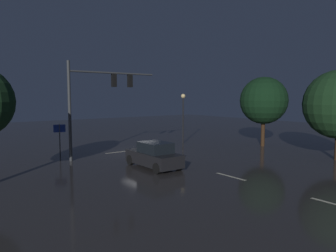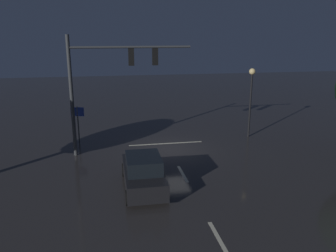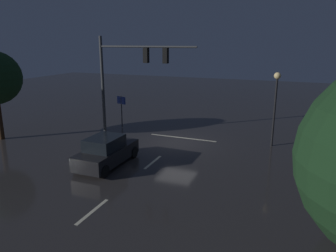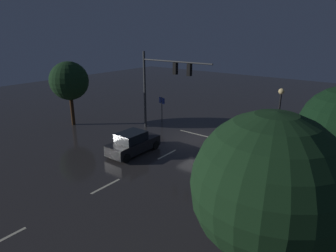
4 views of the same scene
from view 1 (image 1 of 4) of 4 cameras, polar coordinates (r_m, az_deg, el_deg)
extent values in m
plane|color=#2D2B2B|center=(26.63, -5.09, -4.75)|extent=(80.00, 80.00, 0.00)
cylinder|color=#383A3D|center=(23.73, -17.27, 2.53)|extent=(0.22, 0.22, 7.19)
cylinder|color=#383A3D|center=(25.20, -9.71, 9.38)|extent=(7.13, 0.14, 0.14)
cube|color=black|center=(25.16, -9.69, 8.08)|extent=(0.32, 0.36, 1.00)
sphere|color=black|center=(25.35, -9.90, 8.78)|extent=(0.20, 0.20, 0.20)
sphere|color=black|center=(25.33, -9.89, 8.06)|extent=(0.20, 0.20, 0.20)
sphere|color=#19F24C|center=(25.32, -9.88, 7.34)|extent=(0.20, 0.20, 0.20)
cube|color=black|center=(25.85, -6.86, 8.04)|extent=(0.32, 0.36, 1.00)
sphere|color=black|center=(26.03, -7.08, 8.73)|extent=(0.20, 0.20, 0.20)
sphere|color=black|center=(26.01, -7.07, 8.02)|extent=(0.20, 0.20, 0.20)
sphere|color=#19F24C|center=(26.00, -7.06, 7.32)|extent=(0.20, 0.20, 0.20)
cube|color=beige|center=(23.39, 0.13, -6.14)|extent=(0.16, 2.20, 0.01)
cube|color=beige|center=(19.08, 11.22, -8.89)|extent=(0.16, 2.20, 0.01)
cube|color=beige|center=(15.90, 27.96, -12.34)|extent=(0.16, 2.20, 0.01)
cube|color=beige|center=(27.68, -6.46, -4.37)|extent=(5.00, 0.16, 0.01)
cube|color=black|center=(20.94, -2.60, -5.79)|extent=(1.82, 4.31, 0.80)
cube|color=black|center=(20.65, -2.30, -3.86)|extent=(1.61, 2.11, 0.68)
cylinder|color=black|center=(21.89, -6.80, -6.08)|extent=(0.22, 0.68, 0.68)
cylinder|color=black|center=(22.76, -3.12, -5.61)|extent=(0.22, 0.68, 0.68)
cylinder|color=black|center=(19.24, -1.98, -7.64)|extent=(0.22, 0.68, 0.68)
cylinder|color=black|center=(20.23, 1.95, -7.00)|extent=(0.22, 0.68, 0.68)
sphere|color=#F9EFC6|center=(22.36, -7.06, -4.98)|extent=(0.20, 0.20, 0.20)
sphere|color=#F9EFC6|center=(23.02, -4.24, -4.65)|extent=(0.20, 0.20, 0.20)
cylinder|color=black|center=(31.35, 2.73, 0.94)|extent=(0.14, 0.14, 4.51)
sphere|color=#F9D88C|center=(31.26, 2.75, 5.40)|extent=(0.44, 0.44, 0.44)
cylinder|color=#383A3D|center=(26.29, -18.88, -2.38)|extent=(0.09, 0.09, 2.52)
cube|color=navy|center=(26.19, -18.94, -0.41)|extent=(0.88, 0.30, 0.60)
cylinder|color=#382314|center=(31.01, 16.69, -1.06)|extent=(0.36, 0.36, 2.64)
sphere|color=black|center=(30.83, 16.83, 4.42)|extent=(4.37, 4.37, 4.37)
camera|label=2|loc=(10.54, 44.18, 18.28)|focal=36.59mm
camera|label=3|loc=(21.43, 46.94, 9.43)|focal=34.19mm
camera|label=4|loc=(26.69, 48.49, 12.56)|focal=30.90mm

